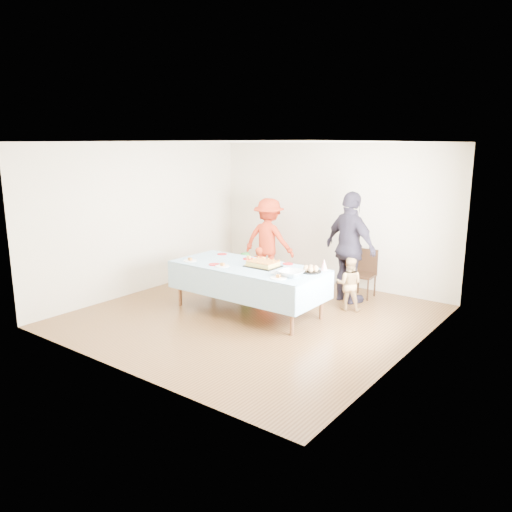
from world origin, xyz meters
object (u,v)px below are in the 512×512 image
(party_table, at_px, (248,269))
(birthday_cake, at_px, (263,264))
(dining_chair, at_px, (365,270))
(adult_left, at_px, (269,240))

(party_table, height_order, birthday_cake, birthday_cake)
(dining_chair, bearing_deg, party_table, -122.06)
(birthday_cake, distance_m, dining_chair, 2.11)
(birthday_cake, relative_size, dining_chair, 0.61)
(birthday_cake, height_order, adult_left, adult_left)
(birthday_cake, bearing_deg, adult_left, 122.99)
(dining_chair, height_order, adult_left, adult_left)
(dining_chair, relative_size, adult_left, 0.52)
(dining_chair, distance_m, adult_left, 2.03)
(adult_left, bearing_deg, dining_chair, 178.75)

